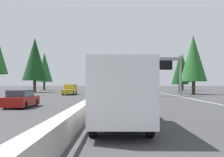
{
  "coord_description": "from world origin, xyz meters",
  "views": [
    {
      "loc": [
        -4.1,
        -1.47,
        2.0
      ],
      "look_at": [
        48.79,
        -0.94,
        3.04
      ],
      "focal_mm": 41.27,
      "sensor_mm": 36.0,
      "label": 1
    }
  ],
  "objects": [
    {
      "name": "minivan_far_right",
      "position": [
        108.08,
        -1.86,
        0.95
      ],
      "size": [
        5.0,
        1.95,
        1.69
      ],
      "color": "#2D6B38",
      "rests_on": "ground"
    },
    {
      "name": "bus_distant_b",
      "position": [
        68.24,
        -1.67,
        1.72
      ],
      "size": [
        11.5,
        2.55,
        3.1
      ],
      "color": "#1E4793",
      "rests_on": "ground"
    },
    {
      "name": "pickup_far_left",
      "position": [
        90.08,
        -5.56,
        0.91
      ],
      "size": [
        5.6,
        2.0,
        1.86
      ],
      "color": "silver",
      "rests_on": "ground"
    },
    {
      "name": "conifer_left_mid",
      "position": [
        75.44,
        20.38,
        7.05
      ],
      "size": [
        5.1,
        5.1,
        11.6
      ],
      "color": "#4C3823",
      "rests_on": "ground"
    },
    {
      "name": "conifer_right_far",
      "position": [
        69.05,
        -20.73,
        6.41
      ],
      "size": [
        4.64,
        4.64,
        10.54
      ],
      "color": "#4C3823",
      "rests_on": "ground"
    },
    {
      "name": "shoulder_stripe_median",
      "position": [
        70.0,
        -0.25,
        0.01
      ],
      "size": [
        160.0,
        0.16,
        0.01
      ],
      "primitive_type": "cube",
      "color": "silver",
      "rests_on": "ground"
    },
    {
      "name": "sign_gantry_overhead",
      "position": [
        36.97,
        -6.04,
        4.92
      ],
      "size": [
        0.5,
        12.68,
        6.19
      ],
      "color": "gray",
      "rests_on": "ground"
    },
    {
      "name": "conifer_left_near",
      "position": [
        54.01,
        16.68,
        7.54
      ],
      "size": [
        5.46,
        5.46,
        12.4
      ],
      "color": "#4C3823",
      "rests_on": "ground"
    },
    {
      "name": "sedan_mid_right",
      "position": [
        40.85,
        -1.86,
        0.68
      ],
      "size": [
        4.4,
        1.8,
        1.47
      ],
      "color": "#1E4793",
      "rests_on": "ground"
    },
    {
      "name": "conifer_right_mid",
      "position": [
        51.64,
        -15.6,
        5.02
      ],
      "size": [
        3.64,
        3.64,
        8.28
      ],
      "color": "#4C3823",
      "rests_on": "ground"
    },
    {
      "name": "sedan_near_right",
      "position": [
        37.83,
        -5.52,
        0.68
      ],
      "size": [
        4.4,
        1.8,
        1.47
      ],
      "color": "#AD931E",
      "rests_on": "ground"
    },
    {
      "name": "conifer_right_near",
      "position": [
        43.47,
        -16.03,
        6.66
      ],
      "size": [
        4.82,
        4.82,
        10.96
      ],
      "color": "#4C3823",
      "rests_on": "ground"
    },
    {
      "name": "box_truck_mid_center",
      "position": [
        8.24,
        -1.73,
        1.61
      ],
      "size": [
        8.5,
        2.4,
        2.95
      ],
      "color": "white",
      "rests_on": "ground"
    },
    {
      "name": "median_barrier",
      "position": [
        80.0,
        0.3,
        0.45
      ],
      "size": [
        180.0,
        0.56,
        0.9
      ],
      "primitive_type": "cube",
      "color": "#9E9B93",
      "rests_on": "ground"
    },
    {
      "name": "ground_plane",
      "position": [
        60.0,
        0.0,
        0.0
      ],
      "size": [
        320.0,
        320.0,
        0.0
      ],
      "primitive_type": "plane",
      "color": "#38383A"
    },
    {
      "name": "oncoming_far",
      "position": [
        42.15,
        6.56,
        0.91
      ],
      "size": [
        5.6,
        2.0,
        1.86
      ],
      "rotation": [
        0.0,
        0.0,
        3.14
      ],
      "color": "#AD931E",
      "rests_on": "ground"
    },
    {
      "name": "oncoming_near",
      "position": [
        17.47,
        6.38,
        0.68
      ],
      "size": [
        4.4,
        1.8,
        1.47
      ],
      "rotation": [
        0.0,
        0.0,
        3.14
      ],
      "color": "maroon",
      "rests_on": "ground"
    },
    {
      "name": "shoulder_stripe_right",
      "position": [
        70.0,
        -11.52,
        0.01
      ],
      "size": [
        160.0,
        0.16,
        0.01
      ],
      "primitive_type": "cube",
      "color": "silver",
      "rests_on": "ground"
    }
  ]
}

